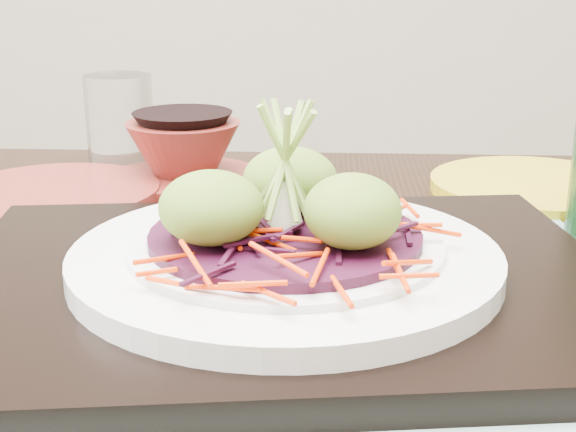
# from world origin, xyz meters

# --- Properties ---
(dining_table) EXTENTS (1.14, 0.77, 0.70)m
(dining_table) POSITION_xyz_m (0.06, 0.04, 0.61)
(dining_table) COLOR black
(dining_table) RESTS_ON ground
(placemat) EXTENTS (0.50, 0.42, 0.00)m
(placemat) POSITION_xyz_m (0.09, 0.01, 0.70)
(placemat) COLOR gray
(placemat) RESTS_ON dining_table
(serving_tray) EXTENTS (0.43, 0.35, 0.02)m
(serving_tray) POSITION_xyz_m (0.09, 0.01, 0.71)
(serving_tray) COLOR black
(serving_tray) RESTS_ON placemat
(white_plate) EXTENTS (0.26, 0.26, 0.02)m
(white_plate) POSITION_xyz_m (0.09, 0.01, 0.73)
(white_plate) COLOR silver
(white_plate) RESTS_ON serving_tray
(cabbage_bed) EXTENTS (0.16, 0.16, 0.01)m
(cabbage_bed) POSITION_xyz_m (0.09, 0.01, 0.74)
(cabbage_bed) COLOR #370B22
(cabbage_bed) RESTS_ON white_plate
(carrot_julienne) EXTENTS (0.20, 0.20, 0.01)m
(carrot_julienne) POSITION_xyz_m (0.09, 0.01, 0.75)
(carrot_julienne) COLOR red
(carrot_julienne) RESTS_ON cabbage_bed
(guacamole_scoops) EXTENTS (0.14, 0.12, 0.04)m
(guacamole_scoops) POSITION_xyz_m (0.09, 0.01, 0.76)
(guacamole_scoops) COLOR olive
(guacamole_scoops) RESTS_ON cabbage_bed
(scallion_garnish) EXTENTS (0.06, 0.06, 0.09)m
(scallion_garnish) POSITION_xyz_m (0.09, 0.01, 0.78)
(scallion_garnish) COLOR #8AB347
(scallion_garnish) RESTS_ON cabbage_bed
(terracotta_side_plate) EXTENTS (0.19, 0.19, 0.01)m
(terracotta_side_plate) POSITION_xyz_m (-0.12, 0.21, 0.70)
(terracotta_side_plate) COLOR maroon
(terracotta_side_plate) RESTS_ON dining_table
(water_glass) EXTENTS (0.07, 0.07, 0.09)m
(water_glass) POSITION_xyz_m (-0.09, 0.33, 0.74)
(water_glass) COLOR white
(water_glass) RESTS_ON dining_table
(terracotta_bowl_set) EXTENTS (0.14, 0.14, 0.06)m
(terracotta_bowl_set) POSITION_xyz_m (-0.02, 0.27, 0.72)
(terracotta_bowl_set) COLOR maroon
(terracotta_bowl_set) RESTS_ON dining_table
(yellow_plate) EXTENTS (0.22, 0.22, 0.01)m
(yellow_plate) POSITION_xyz_m (0.30, 0.27, 0.70)
(yellow_plate) COLOR #B99B14
(yellow_plate) RESTS_ON dining_table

